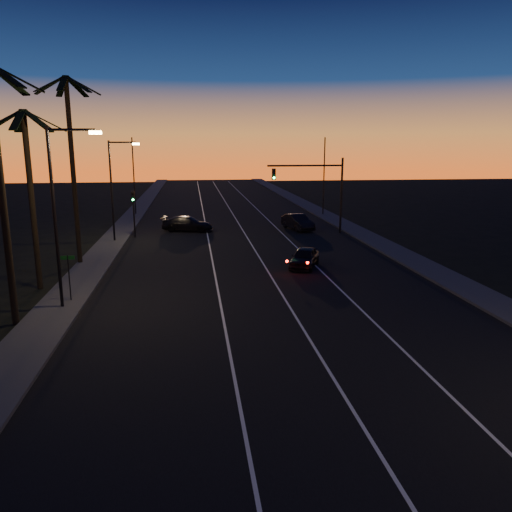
{
  "coord_description": "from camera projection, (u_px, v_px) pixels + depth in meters",
  "views": [
    {
      "loc": [
        -4.33,
        -5.16,
        8.15
      ],
      "look_at": [
        -1.09,
        20.07,
        2.47
      ],
      "focal_mm": 35.0,
      "sensor_mm": 36.0,
      "label": 1
    }
  ],
  "objects": [
    {
      "name": "road",
      "position": [
        253.0,
        259.0,
        36.35
      ],
      "size": [
        20.0,
        170.0,
        0.01
      ],
      "primitive_type": "cube",
      "color": "black",
      "rests_on": "ground"
    },
    {
      "name": "sidewalk_left",
      "position": [
        95.0,
        263.0,
        34.94
      ],
      "size": [
        2.4,
        170.0,
        0.16
      ],
      "primitive_type": "cube",
      "color": "#383936",
      "rests_on": "ground"
    },
    {
      "name": "sidewalk_right",
      "position": [
        400.0,
        254.0,
        37.73
      ],
      "size": [
        2.4,
        170.0,
        0.16
      ],
      "primitive_type": "cube",
      "color": "#383936",
      "rests_on": "ground"
    },
    {
      "name": "lane_stripe_left",
      "position": [
        212.0,
        260.0,
        35.98
      ],
      "size": [
        0.12,
        160.0,
        0.01
      ],
      "primitive_type": "cube",
      "color": "silver",
      "rests_on": "road"
    },
    {
      "name": "lane_stripe_mid",
      "position": [
        260.0,
        259.0,
        36.41
      ],
      "size": [
        0.12,
        160.0,
        0.01
      ],
      "primitive_type": "cube",
      "color": "silver",
      "rests_on": "road"
    },
    {
      "name": "lane_stripe_right",
      "position": [
        307.0,
        257.0,
        36.85
      ],
      "size": [
        0.12,
        160.0,
        0.01
      ],
      "primitive_type": "cube",
      "color": "silver",
      "rests_on": "road"
    },
    {
      "name": "palm_mid",
      "position": [
        30.0,
        180.0,
        27.54
      ],
      "size": [
        4.25,
        4.16,
        10.03
      ],
      "color": "black",
      "rests_on": "ground"
    },
    {
      "name": "palm_far",
      "position": [
        72.0,
        153.0,
        33.18
      ],
      "size": [
        4.25,
        4.16,
        12.53
      ],
      "color": "black",
      "rests_on": "ground"
    },
    {
      "name": "streetlight_left_near",
      "position": [
        60.0,
        204.0,
        24.18
      ],
      "size": [
        2.55,
        0.26,
        9.0
      ],
      "color": "black",
      "rests_on": "ground"
    },
    {
      "name": "streetlight_left_far",
      "position": [
        115.0,
        183.0,
        41.66
      ],
      "size": [
        2.55,
        0.26,
        8.5
      ],
      "color": "black",
      "rests_on": "ground"
    },
    {
      "name": "street_sign",
      "position": [
        69.0,
        273.0,
        25.94
      ],
      "size": [
        0.7,
        0.06,
        2.6
      ],
      "color": "black",
      "rests_on": "ground"
    },
    {
      "name": "signal_mast",
      "position": [
        317.0,
        182.0,
        45.87
      ],
      "size": [
        7.1,
        0.41,
        7.0
      ],
      "color": "black",
      "rests_on": "ground"
    },
    {
      "name": "signal_post",
      "position": [
        133.0,
        205.0,
        44.21
      ],
      "size": [
        0.28,
        0.37,
        4.2
      ],
      "color": "black",
      "rests_on": "ground"
    },
    {
      "name": "far_pole_left",
      "position": [
        134.0,
        177.0,
        58.2
      ],
      "size": [
        0.14,
        0.14,
        9.0
      ],
      "primitive_type": "cylinder",
      "color": "black",
      "rests_on": "ground"
    },
    {
      "name": "far_pole_right",
      "position": [
        324.0,
        177.0,
        58.04
      ],
      "size": [
        0.14,
        0.14,
        9.0
      ],
      "primitive_type": "cylinder",
      "color": "black",
      "rests_on": "ground"
    },
    {
      "name": "lead_car",
      "position": [
        304.0,
        257.0,
        33.84
      ],
      "size": [
        3.17,
        4.59,
        1.33
      ],
      "color": "black",
      "rests_on": "road"
    },
    {
      "name": "right_car",
      "position": [
        298.0,
        222.0,
        48.82
      ],
      "size": [
        2.69,
        4.79,
        1.49
      ],
      "color": "black",
      "rests_on": "road"
    },
    {
      "name": "cross_car",
      "position": [
        188.0,
        224.0,
        47.96
      ],
      "size": [
        5.25,
        3.19,
        1.42
      ],
      "color": "black",
      "rests_on": "road"
    }
  ]
}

